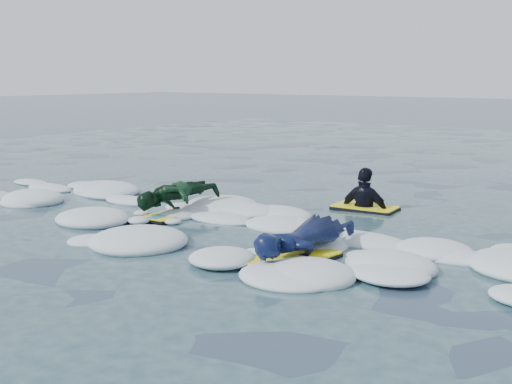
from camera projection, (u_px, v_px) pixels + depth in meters
ground at (191, 248)px, 8.17m from camera, size 120.00×120.00×0.00m
foam_band at (240, 232)px, 8.99m from camera, size 12.00×3.10×0.30m
prone_woman_unit at (303, 240)px, 7.62m from camera, size 0.79×1.76×0.46m
prone_child_unit at (178, 199)px, 9.98m from camera, size 0.94×1.48×0.54m
waiting_rider_unit at (365, 214)px, 10.44m from camera, size 1.08×0.65×1.56m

